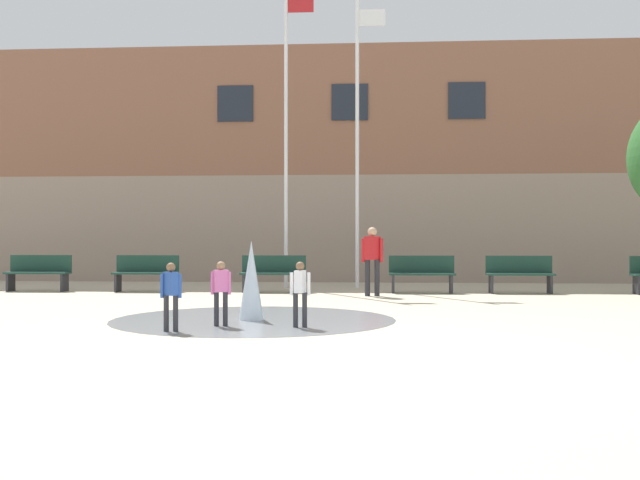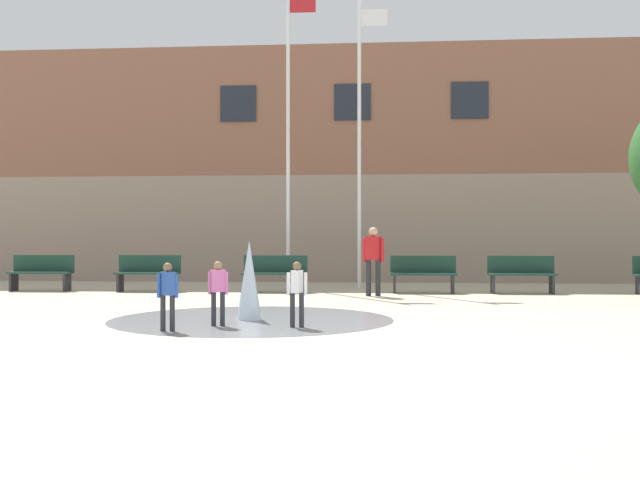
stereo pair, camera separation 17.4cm
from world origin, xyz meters
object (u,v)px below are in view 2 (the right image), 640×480
object	(u,v)px
park_bench_far_left	(41,272)
child_running	(297,289)
flagpole_left	(289,125)
child_with_pink_shirt	(168,291)
park_bench_center	(423,273)
park_bench_under_right_flagpole	(522,274)
park_bench_left_of_flagpoles	(148,272)
adult_watching	(373,256)
park_bench_under_left_flagpole	(275,273)
flagpole_right	(360,132)
child_in_fountain	(218,288)

from	to	relation	value
park_bench_far_left	child_running	distance (m)	10.29
child_running	flagpole_left	bearing A→B (deg)	-159.27
child_running	child_with_pink_shirt	xyz separation A→B (m)	(-1.79, -0.62, 0.00)
park_bench_center	park_bench_under_right_flagpole	bearing A→B (deg)	1.52
park_bench_left_of_flagpoles	flagpole_left	bearing A→B (deg)	27.66
park_bench_under_right_flagpole	adult_watching	xyz separation A→B (m)	(-3.57, -1.13, 0.45)
park_bench_under_left_flagpole	child_running	xyz separation A→B (m)	(1.38, -7.23, 0.10)
park_bench_far_left	flagpole_right	size ratio (longest dim) A/B	0.20
park_bench_under_right_flagpole	adult_watching	world-z (taller)	adult_watching
park_bench_left_of_flagpoles	adult_watching	size ratio (longest dim) A/B	1.01
park_bench_far_left	park_bench_center	bearing A→B (deg)	0.36
child_running	flagpole_right	xyz separation A→B (m)	(0.68, 8.96, 3.60)
park_bench_far_left	park_bench_under_left_flagpole	size ratio (longest dim) A/B	1.00
adult_watching	child_with_pink_shirt	bearing A→B (deg)	26.28
child_in_fountain	flagpole_right	world-z (taller)	flagpole_right
child_with_pink_shirt	flagpole_right	xyz separation A→B (m)	(2.48, 9.58, 3.60)
park_bench_left_of_flagpoles	child_running	distance (m)	8.54
park_bench_center	adult_watching	xyz separation A→B (m)	(-1.20, -1.07, 0.45)
child_running	child_with_pink_shirt	distance (m)	1.90
park_bench_center	child_running	distance (m)	7.61
park_bench_center	child_in_fountain	world-z (taller)	child_in_fountain
park_bench_left_of_flagpoles	child_in_fountain	distance (m)	7.89
park_bench_far_left	adult_watching	bearing A→B (deg)	-6.84
adult_watching	park_bench_under_right_flagpole	bearing A→B (deg)	156.63
child_in_fountain	flagpole_left	world-z (taller)	flagpole_left
flagpole_right	child_in_fountain	bearing A→B (deg)	-102.06
park_bench_center	park_bench_far_left	bearing A→B (deg)	-179.64
adult_watching	flagpole_right	size ratio (longest dim) A/B	0.20
flagpole_left	child_with_pink_shirt	bearing A→B (deg)	-93.30
park_bench_under_left_flagpole	park_bench_center	bearing A→B (deg)	0.45
adult_watching	flagpole_left	world-z (taller)	flagpole_left
park_bench_under_left_flagpole	park_bench_under_right_flagpole	distance (m)	6.02
park_bench_under_right_flagpole	child_with_pink_shirt	distance (m)	10.22
park_bench_under_right_flagpole	child_running	world-z (taller)	child_running
flagpole_left	park_bench_under_left_flagpole	bearing A→B (deg)	-94.65
park_bench_far_left	park_bench_under_left_flagpole	world-z (taller)	same
park_bench_under_right_flagpole	child_in_fountain	distance (m)	9.31
park_bench_under_left_flagpole	park_bench_under_right_flagpole	size ratio (longest dim) A/B	1.00
park_bench_left_of_flagpoles	child_in_fountain	size ratio (longest dim) A/B	1.62
park_bench_center	child_with_pink_shirt	distance (m)	8.86
child_running	park_bench_center	bearing A→B (deg)	175.51
park_bench_under_right_flagpole	child_running	distance (m)	8.67
park_bench_under_left_flagpole	adult_watching	world-z (taller)	adult_watching
park_bench_center	flagpole_right	distance (m)	4.37
park_bench_far_left	park_bench_under_right_flagpole	bearing A→B (deg)	0.59
adult_watching	child_in_fountain	bearing A→B (deg)	28.62
park_bench_under_right_flagpole	park_bench_left_of_flagpoles	bearing A→B (deg)	-179.30
park_bench_left_of_flagpoles	park_bench_under_right_flagpole	xyz separation A→B (m)	(9.21, 0.11, 0.00)
park_bench_left_of_flagpoles	park_bench_under_left_flagpole	bearing A→B (deg)	0.39
park_bench_under_right_flagpole	park_bench_far_left	bearing A→B (deg)	-179.41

